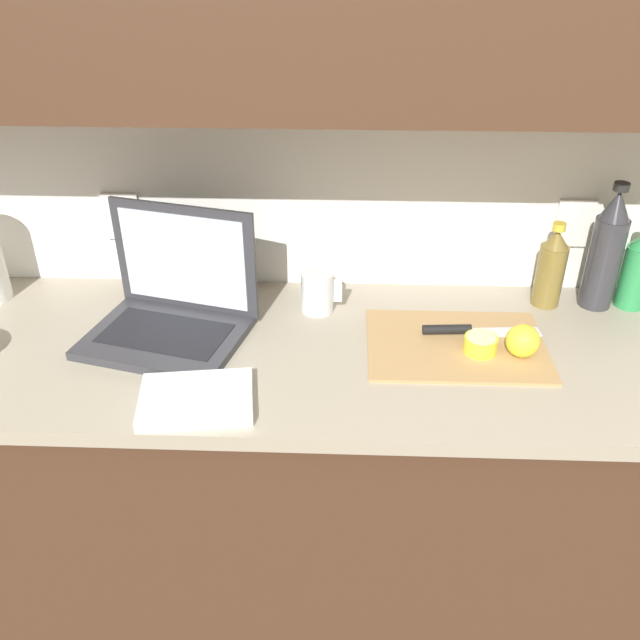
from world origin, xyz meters
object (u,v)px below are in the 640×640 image
(laptop, at_px, (173,305))
(cutting_board, at_px, (456,345))
(lemon_whole_beside, at_px, (523,341))
(lemon_half_cut, at_px, (480,344))
(bottle_oil_tall, at_px, (606,251))
(bottle_water_clear, at_px, (551,268))
(measuring_cup, at_px, (318,292))
(knife, at_px, (461,330))
(bottle_green_soda, at_px, (637,270))

(laptop, xyz_separation_m, cutting_board, (0.64, -0.05, -0.06))
(lemon_whole_beside, bearing_deg, lemon_half_cut, 172.83)
(bottle_oil_tall, bearing_deg, lemon_half_cut, -143.79)
(lemon_half_cut, bearing_deg, bottle_oil_tall, 36.21)
(cutting_board, distance_m, bottle_water_clear, 0.33)
(measuring_cup, bearing_deg, lemon_half_cut, -26.31)
(cutting_board, xyz_separation_m, knife, (0.02, 0.04, 0.01))
(knife, xyz_separation_m, bottle_oil_tall, (0.35, 0.16, 0.13))
(bottle_green_soda, bearing_deg, lemon_whole_beside, -142.40)
(laptop, relative_size, lemon_half_cut, 5.50)
(knife, xyz_separation_m, measuring_cup, (-0.33, 0.11, 0.03))
(laptop, xyz_separation_m, lemon_half_cut, (0.69, -0.08, -0.04))
(lemon_whole_beside, relative_size, bottle_water_clear, 0.34)
(lemon_whole_beside, relative_size, measuring_cup, 0.72)
(bottle_water_clear, bearing_deg, laptop, -170.01)
(lemon_half_cut, bearing_deg, cutting_board, 148.39)
(lemon_half_cut, height_order, bottle_green_soda, bottle_green_soda)
(cutting_board, height_order, bottle_green_soda, bottle_green_soda)
(lemon_whole_beside, bearing_deg, measuring_cup, 157.04)
(cutting_board, distance_m, bottle_green_soda, 0.50)
(bottle_oil_tall, distance_m, bottle_water_clear, 0.13)
(lemon_half_cut, bearing_deg, lemon_whole_beside, -7.17)
(lemon_half_cut, height_order, bottle_water_clear, bottle_water_clear)
(knife, relative_size, bottle_water_clear, 1.26)
(bottle_oil_tall, bearing_deg, bottle_water_clear, 180.00)
(bottle_green_soda, bearing_deg, bottle_water_clear, 180.00)
(bottle_water_clear, xyz_separation_m, measuring_cup, (-0.56, -0.05, -0.05))
(bottle_green_soda, xyz_separation_m, bottle_oil_tall, (-0.08, 0.00, 0.05))
(cutting_board, relative_size, bottle_oil_tall, 1.26)
(lemon_half_cut, bearing_deg, laptop, 173.60)
(bottle_water_clear, bearing_deg, cutting_board, -140.13)
(cutting_board, bearing_deg, bottle_green_soda, 24.43)
(lemon_half_cut, xyz_separation_m, bottle_water_clear, (0.20, 0.23, 0.07))
(knife, height_order, bottle_green_soda, bottle_green_soda)
(cutting_board, xyz_separation_m, bottle_water_clear, (0.24, 0.20, 0.09))
(laptop, bearing_deg, lemon_half_cut, 7.99)
(cutting_board, bearing_deg, bottle_oil_tall, 29.23)
(lemon_whole_beside, xyz_separation_m, bottle_water_clear, (0.11, 0.24, 0.05))
(cutting_board, xyz_separation_m, lemon_whole_beside, (0.13, -0.04, 0.04))
(lemon_half_cut, relative_size, bottle_green_soda, 0.34)
(bottle_oil_tall, distance_m, measuring_cup, 0.69)
(lemon_whole_beside, relative_size, bottle_green_soda, 0.34)
(lemon_half_cut, relative_size, bottle_oil_tall, 0.23)
(knife, distance_m, lemon_half_cut, 0.08)
(knife, height_order, lemon_half_cut, lemon_half_cut)
(lemon_half_cut, height_order, measuring_cup, measuring_cup)
(bottle_green_soda, distance_m, measuring_cup, 0.77)
(bottle_oil_tall, bearing_deg, knife, -155.30)
(laptop, bearing_deg, bottle_oil_tall, 23.20)
(laptop, height_order, knife, laptop)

